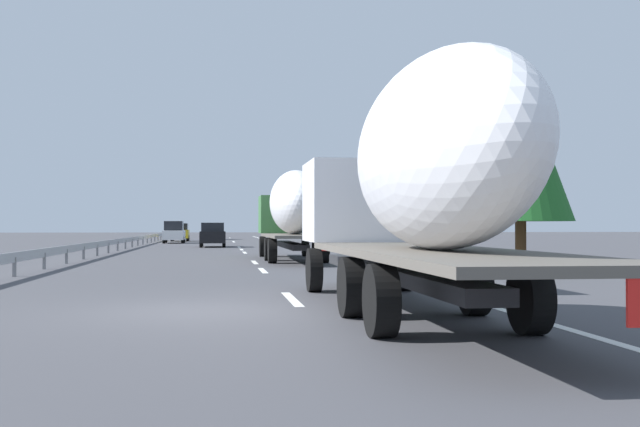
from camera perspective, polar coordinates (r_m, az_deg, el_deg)
ground_plane at (r=54.28m, az=-7.91°, el=-2.58°), size 260.00×260.00×0.00m
lane_stripe_0 at (r=16.41m, az=-2.12°, el=-6.41°), size 3.20×0.20×0.01m
lane_stripe_1 at (r=26.84m, az=-4.29°, el=-4.27°), size 3.20×0.20×0.01m
lane_stripe_2 at (r=32.87m, az=-4.92°, el=-3.66°), size 3.20×0.20×0.01m
lane_stripe_3 at (r=44.86m, az=-5.66°, el=-2.93°), size 3.20×0.20×0.01m
lane_stripe_4 at (r=50.62m, az=-5.89°, el=-2.70°), size 3.20×0.20×0.01m
lane_stripe_5 at (r=56.57m, az=-6.08°, el=-2.51°), size 3.20×0.20×0.01m
lane_stripe_6 at (r=77.39m, az=-6.51°, el=-2.08°), size 3.20×0.20×0.01m
lane_stripe_7 at (r=74.04m, az=-6.46°, el=-2.14°), size 3.20×0.20×0.01m
lane_stripe_8 at (r=99.15m, az=-6.77°, el=-1.83°), size 3.20×0.20×0.01m
edge_line_right at (r=59.51m, az=-2.59°, el=-2.44°), size 110.00×0.20×0.01m
truck_lead at (r=34.78m, az=-2.09°, el=0.28°), size 12.79×2.55×4.01m
truck_trailing at (r=13.21m, az=7.18°, el=2.66°), size 13.97×2.55×4.20m
car_black_suv at (r=57.04m, az=-8.04°, el=-1.58°), size 4.70×1.88×1.80m
car_yellow_coupe at (r=79.42m, az=-10.42°, el=-1.38°), size 4.15×1.77×1.83m
car_white_van at (r=70.40m, az=-10.86°, el=-1.39°), size 4.74×1.86×2.00m
car_blue_sedan at (r=89.25m, az=-7.86°, el=-1.33°), size 4.47×1.89×1.87m
road_sign at (r=50.80m, az=-0.35°, el=-0.06°), size 0.10×0.90×3.41m
tree_0 at (r=25.94m, az=14.76°, el=4.90°), size 3.45×3.45×6.68m
tree_1 at (r=63.37m, az=2.60°, el=1.29°), size 2.48×2.48×6.19m
tree_2 at (r=86.44m, az=-0.17°, el=0.80°), size 2.81×2.81×6.93m
tree_3 at (r=73.57m, az=1.55°, el=0.74°), size 3.45×3.45×6.15m
tree_4 at (r=36.31m, az=8.23°, el=3.06°), size 3.97×3.97×6.69m
guardrail_median at (r=57.60m, az=-13.88°, el=-1.89°), size 94.00×0.10×0.76m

